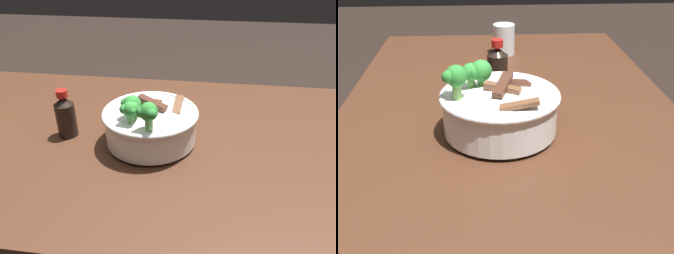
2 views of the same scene
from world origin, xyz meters
The scene contains 4 objects.
dining_table centered at (0.00, 0.00, 0.69)m, with size 1.57×0.76×0.79m.
rice_bowl centered at (0.08, 0.03, 0.85)m, with size 0.23×0.23×0.15m.
drinking_glass centered at (0.57, -0.01, 0.83)m, with size 0.07×0.07×0.09m.
soy_sauce_bottle centered at (0.30, 0.02, 0.85)m, with size 0.05×0.05×0.13m.
Camera 2 is at (-0.65, 0.05, 1.20)m, focal length 44.00 mm.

